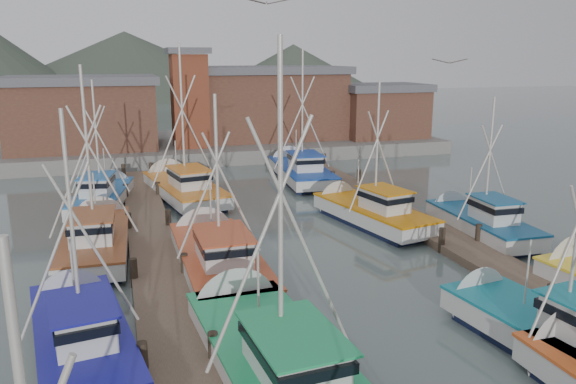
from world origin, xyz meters
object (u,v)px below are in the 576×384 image
object	(u,v)px
boat_8	(216,257)
boat_12	(182,187)
boat_4	(271,355)
lookout_tower	(190,97)

from	to	relation	value
boat_8	boat_12	world-z (taller)	boat_12
boat_4	boat_8	bearing A→B (deg)	86.09
boat_8	boat_12	size ratio (longest dim) A/B	0.91
lookout_tower	boat_8	world-z (taller)	lookout_tower
lookout_tower	boat_8	distance (m)	27.88
boat_4	lookout_tower	bearing A→B (deg)	81.57
lookout_tower	boat_12	size ratio (longest dim) A/B	0.79
lookout_tower	boat_4	xyz separation A→B (m)	(-2.47, -35.87, -4.86)
boat_4	boat_8	xyz separation A→B (m)	(-0.09, 8.54, -0.01)
boat_8	boat_12	xyz separation A→B (m)	(0.10, 13.61, 0.01)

